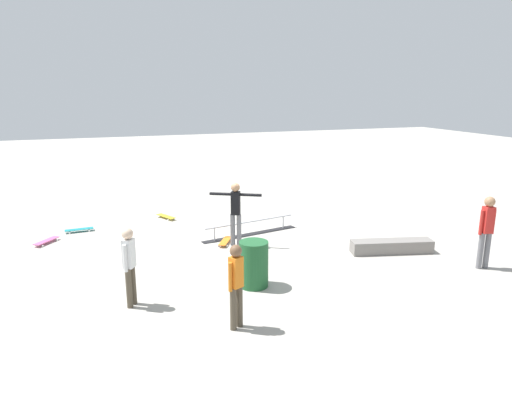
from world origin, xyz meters
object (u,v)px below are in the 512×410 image
skater_main (236,210)px  skateboard_main (225,241)px  bystander_red_shirt (487,228)px  trash_bin (254,264)px  loose_skateboard_pink (47,241)px  loose_skateboard_teal (79,229)px  grind_rail (250,229)px  bystander_orange_shirt (236,282)px  loose_skateboard_yellow (166,216)px  bystander_white_shirt (129,263)px  skate_ledge (392,246)px

skater_main → skateboard_main: bearing=-18.1°
bystander_red_shirt → trash_bin: (5.43, -0.82, -0.48)m
skater_main → loose_skateboard_pink: bearing=6.6°
trash_bin → loose_skateboard_pink: bearing=-45.6°
loose_skateboard_teal → trash_bin: trash_bin is taller
grind_rail → loose_skateboard_pink: grind_rail is taller
skater_main → bystander_orange_shirt: bearing=101.0°
loose_skateboard_pink → trash_bin: bearing=-97.1°
loose_skateboard_yellow → loose_skateboard_teal: (2.64, 0.60, 0.00)m
skater_main → trash_bin: size_ratio=1.73×
skater_main → loose_skateboard_yellow: (1.38, -3.30, -0.93)m
skater_main → bystander_orange_shirt: 4.46m
bystander_orange_shirt → loose_skateboard_pink: bystander_orange_shirt is taller
bystander_white_shirt → trash_bin: size_ratio=1.59×
skateboard_main → loose_skateboard_teal: size_ratio=0.98×
grind_rail → loose_skateboard_teal: 5.07m
bystander_red_shirt → loose_skateboard_yellow: bystander_red_shirt is taller
loose_skateboard_teal → bystander_red_shirt: bearing=-38.6°
skate_ledge → loose_skateboard_yellow: size_ratio=2.61×
skate_ledge → bystander_white_shirt: bearing=7.7°
trash_bin → grind_rail: bearing=-107.4°
bystander_white_shirt → skater_main: bearing=-13.7°
bystander_orange_shirt → loose_skateboard_yellow: 7.62m
loose_skateboard_pink → bystander_red_shirt: bearing=-79.9°
grind_rail → bystander_white_shirt: size_ratio=1.91×
skate_ledge → trash_bin: trash_bin is taller
skate_ledge → trash_bin: (4.04, 0.79, 0.33)m
skateboard_main → bystander_red_shirt: bearing=-95.6°
bystander_white_shirt → loose_skateboard_yellow: bearing=18.7°
skate_ledge → bystander_orange_shirt: bystander_orange_shirt is taller
loose_skateboard_yellow → grind_rail: bearing=-167.6°
skate_ledge → skateboard_main: bearing=-28.6°
bystander_red_shirt → loose_skateboard_yellow: (6.40, -6.78, -0.91)m
bystander_orange_shirt → loose_skateboard_yellow: size_ratio=1.93×
skate_ledge → loose_skateboard_teal: (7.65, -4.57, -0.09)m
bystander_red_shirt → trash_bin: bystander_red_shirt is taller
loose_skateboard_yellow → trash_bin: size_ratio=0.81×
skate_ledge → bystander_white_shirt: size_ratio=1.33×
skateboard_main → bystander_red_shirt: 6.50m
bystander_orange_shirt → trash_bin: (-0.88, -1.61, -0.38)m
grind_rail → skateboard_main: 1.08m
loose_skateboard_yellow → bystander_red_shirt: bearing=-163.7°
bystander_red_shirt → trash_bin: 5.51m
loose_skateboard_yellow → skateboard_main: bearing=173.5°
skate_ledge → loose_skateboard_yellow: 7.20m
trash_bin → loose_skateboard_yellow: bearing=-80.8°
skater_main → skateboard_main: size_ratio=2.17×
skate_ledge → trash_bin: size_ratio=2.10×
skateboard_main → loose_skateboard_pink: size_ratio=1.06×
skateboard_main → bystander_white_shirt: bystander_white_shirt is taller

